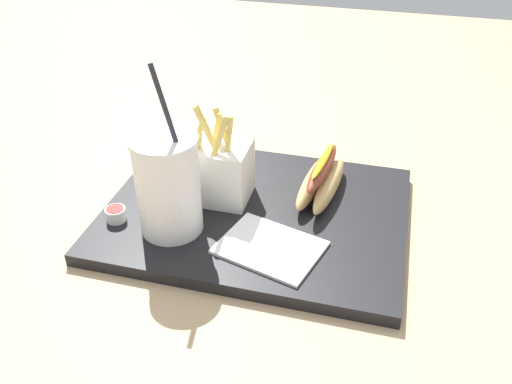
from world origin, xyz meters
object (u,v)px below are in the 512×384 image
object	(u,v)px
soda_cup	(168,184)
hot_dog_1	(321,180)
ketchup_cup_1	(116,214)
napkin_stack	(270,247)
fries_basket	(220,170)

from	to	relation	value
soda_cup	hot_dog_1	world-z (taller)	soda_cup
soda_cup	hot_dog_1	size ratio (longest dim) A/B	1.50
hot_dog_1	ketchup_cup_1	xyz separation A→B (m)	(-0.28, -0.15, -0.01)
soda_cup	napkin_stack	world-z (taller)	soda_cup
soda_cup	fries_basket	size ratio (longest dim) A/B	1.49
ketchup_cup_1	napkin_stack	bearing A→B (deg)	-1.65
soda_cup	hot_dog_1	bearing A→B (deg)	36.38
ketchup_cup_1	napkin_stack	xyz separation A→B (m)	(0.24, -0.01, -0.01)
fries_basket	hot_dog_1	bearing A→B (deg)	17.91
fries_basket	ketchup_cup_1	distance (m)	0.17
hot_dog_1	napkin_stack	bearing A→B (deg)	-106.44
hot_dog_1	ketchup_cup_1	bearing A→B (deg)	-152.38
hot_dog_1	soda_cup	bearing A→B (deg)	-143.62
soda_cup	fries_basket	world-z (taller)	soda_cup
ketchup_cup_1	hot_dog_1	bearing A→B (deg)	27.62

